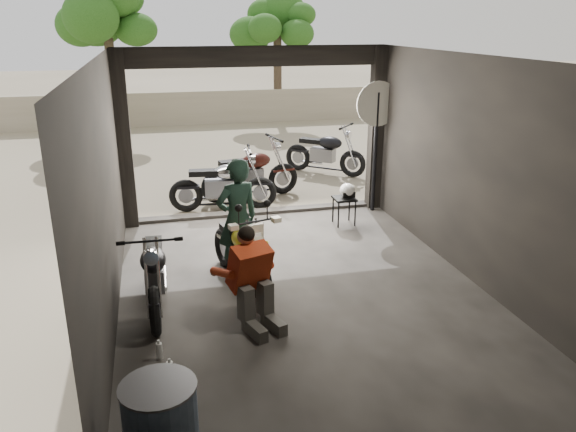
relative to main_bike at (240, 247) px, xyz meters
name	(u,v)px	position (x,y,z in m)	size (l,w,h in m)	color
ground	(303,293)	(0.78, -0.56, -0.57)	(80.00, 80.00, 0.00)	#7A6D56
garage	(294,195)	(0.78, -0.01, 0.71)	(7.00, 7.13, 3.20)	#2D2B28
boundary_wall	(203,108)	(0.78, 13.44, 0.03)	(18.00, 0.30, 1.20)	gray
tree_left	(105,8)	(-2.22, 11.94, 3.42)	(2.20, 2.20, 5.60)	#382B1E
tree_right	(277,22)	(3.58, 13.44, 2.99)	(2.20, 2.20, 5.00)	#382B1E
main_bike	(240,247)	(0.00, 0.00, 0.00)	(0.70, 1.70, 1.13)	#E9E4C5
left_bike	(154,267)	(-1.22, -0.48, 0.02)	(0.71, 1.74, 1.17)	black
outside_bike_a	(223,180)	(0.18, 3.35, 0.06)	(0.77, 1.86, 1.26)	black
outside_bike_b	(250,169)	(0.86, 4.02, 0.08)	(0.79, 1.91, 1.29)	#441610
outside_bike_c	(325,149)	(3.01, 5.60, 0.06)	(0.77, 1.86, 1.26)	black
rider	(237,219)	(0.00, 0.24, 0.34)	(0.66, 0.43, 1.80)	black
mechanic	(255,282)	(-0.02, -1.29, 0.06)	(0.63, 0.86, 1.24)	#D1421B
stool	(344,201)	(2.25, 1.96, -0.10)	(0.39, 0.39, 0.54)	black
helmet	(347,190)	(2.31, 1.97, 0.10)	(0.28, 0.29, 0.26)	white
sign_post	(377,124)	(3.08, 2.59, 1.18)	(0.85, 0.08, 2.56)	black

